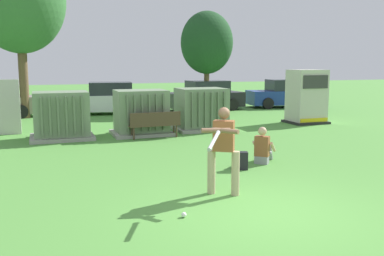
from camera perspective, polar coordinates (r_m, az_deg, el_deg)
name	(u,v)px	position (r m, az deg, el deg)	size (l,w,h in m)	color
ground_plane	(264,212)	(7.79, 9.44, -10.92)	(96.00, 96.00, 0.00)	#51933D
transformer_west	(61,116)	(15.43, -16.85, 1.52)	(2.10, 1.70, 1.62)	#9E9B93
transformer_mid_west	(141,113)	(15.76, -6.74, 1.97)	(2.10, 1.70, 1.62)	#9E9B93
transformer_mid_east	(201,110)	(16.78, 1.24, 2.43)	(2.10, 1.70, 1.62)	#9E9B93
generator_enclosure	(306,97)	(19.30, 14.86, 3.99)	(1.60, 1.40, 2.30)	#262626
park_bench	(155,123)	(14.95, -4.91, 0.66)	(1.81, 0.47, 0.92)	#4C3828
batter	(223,147)	(8.43, 4.13, -2.47)	(1.11, 1.47, 1.74)	tan
sports_ball	(184,215)	(7.45, -1.08, -11.37)	(0.09, 0.09, 0.09)	white
seated_spectator	(263,149)	(11.42, 9.34, -2.69)	(0.73, 0.75, 0.96)	gray
backpack	(241,161)	(10.67, 6.47, -4.32)	(0.37, 0.33, 0.44)	black
tree_center_left	(207,43)	(23.29, 1.97, 11.14)	(2.77, 2.77, 5.29)	brown
parked_car_left_of_center	(109,99)	(22.56, -10.94, 3.77)	(4.40, 2.36, 1.62)	silver
parked_car_right_of_center	(206,96)	(23.97, 1.80, 4.19)	(4.30, 2.12, 1.62)	black
parked_car_rightmost	(284,94)	(26.10, 12.07, 4.37)	(4.39, 2.33, 1.62)	navy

